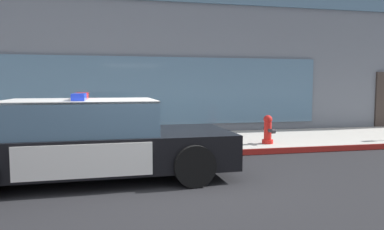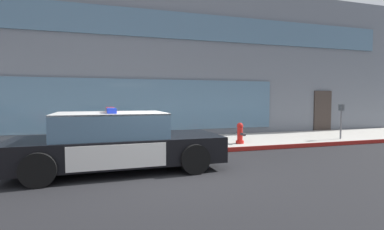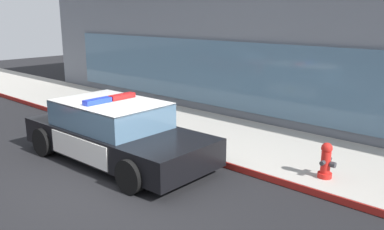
# 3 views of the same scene
# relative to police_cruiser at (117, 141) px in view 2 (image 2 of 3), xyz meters

# --- Properties ---
(ground) EXTENTS (48.00, 48.00, 0.00)m
(ground) POSITION_rel_police_cruiser_xyz_m (1.24, -0.76, -0.68)
(ground) COLOR black
(sidewalk) EXTENTS (48.00, 3.28, 0.15)m
(sidewalk) POSITION_rel_police_cruiser_xyz_m (1.24, 2.96, -0.61)
(sidewalk) COLOR #B2ADA3
(sidewalk) RESTS_ON ground
(curb_red_paint) EXTENTS (28.80, 0.04, 0.14)m
(curb_red_paint) POSITION_rel_police_cruiser_xyz_m (1.24, 1.30, -0.61)
(curb_red_paint) COLOR maroon
(curb_red_paint) RESTS_ON ground
(storefront_building) EXTENTS (25.19, 12.01, 6.58)m
(storefront_building) POSITION_rel_police_cruiser_xyz_m (2.49, 10.60, 2.61)
(storefront_building) COLOR slate
(storefront_building) RESTS_ON ground
(police_cruiser) EXTENTS (4.86, 2.23, 1.49)m
(police_cruiser) POSITION_rel_police_cruiser_xyz_m (0.00, 0.00, 0.00)
(police_cruiser) COLOR black
(police_cruiser) RESTS_ON ground
(fire_hydrant) EXTENTS (0.34, 0.39, 0.73)m
(fire_hydrant) POSITION_rel_police_cruiser_xyz_m (4.22, 1.94, -0.18)
(fire_hydrant) COLOR red
(fire_hydrant) RESTS_ON sidewalk
(parking_meter) EXTENTS (0.12, 0.18, 1.34)m
(parking_meter) POSITION_rel_police_cruiser_xyz_m (8.47, 1.83, 0.40)
(parking_meter) COLOR slate
(parking_meter) RESTS_ON sidewalk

